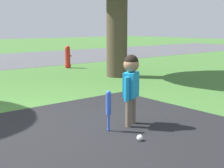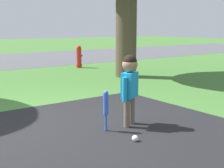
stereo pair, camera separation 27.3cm
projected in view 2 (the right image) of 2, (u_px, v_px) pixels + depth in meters
name	position (u px, v px, depth m)	size (l,w,h in m)	color
ground_plane	(34.00, 126.00, 4.23)	(60.00, 60.00, 0.00)	#3D6B2D
child	(130.00, 80.00, 4.15)	(0.36, 0.25, 0.97)	#6B5B4C
baseball_bat	(106.00, 105.00, 3.97)	(0.07, 0.07, 0.54)	blue
sports_ball	(135.00, 138.00, 3.66)	(0.08, 0.08, 0.08)	white
fire_hydrant	(79.00, 57.00, 10.23)	(0.23, 0.20, 0.73)	red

